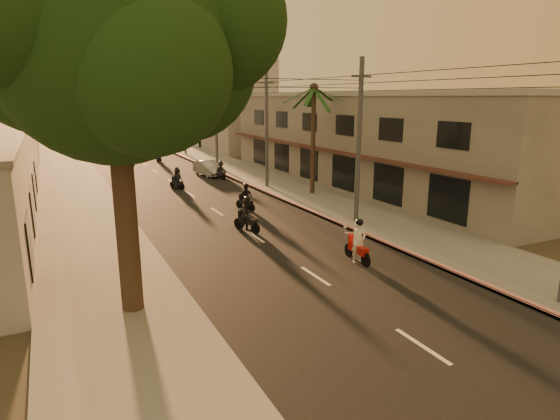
# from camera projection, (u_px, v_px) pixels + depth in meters

# --- Properties ---
(ground) EXTENTS (160.00, 160.00, 0.00)m
(ground) POSITION_uv_depth(u_px,v_px,m) (343.00, 295.00, 16.82)
(ground) COLOR #383023
(ground) RESTS_ON ground
(road) EXTENTS (10.00, 140.00, 0.02)m
(road) POSITION_uv_depth(u_px,v_px,m) (190.00, 194.00, 34.24)
(road) COLOR black
(road) RESTS_ON ground
(sidewalk_right) EXTENTS (5.00, 140.00, 0.12)m
(sidewalk_right) POSITION_uv_depth(u_px,v_px,m) (282.00, 185.00, 37.46)
(sidewalk_right) COLOR slate
(sidewalk_right) RESTS_ON ground
(sidewalk_left) EXTENTS (5.00, 140.00, 0.12)m
(sidewalk_left) POSITION_uv_depth(u_px,v_px,m) (80.00, 204.00, 30.99)
(sidewalk_left) COLOR slate
(sidewalk_left) RESTS_ON ground
(curb_stripe) EXTENTS (0.20, 60.00, 0.20)m
(curb_stripe) POSITION_uv_depth(u_px,v_px,m) (283.00, 199.00, 32.06)
(curb_stripe) COLOR red
(curb_stripe) RESTS_ON ground
(shophouse_row) EXTENTS (8.80, 34.20, 7.30)m
(shophouse_row) POSITION_uv_depth(u_px,v_px,m) (364.00, 139.00, 37.66)
(shophouse_row) COLOR gray
(shophouse_row) RESTS_ON ground
(distant_tower) EXTENTS (12.10, 12.10, 28.00)m
(distant_tower) POSITION_uv_depth(u_px,v_px,m) (225.00, 48.00, 69.22)
(distant_tower) COLOR #B7B5B2
(distant_tower) RESTS_ON ground
(broadleaf_tree) EXTENTS (9.60, 8.70, 12.10)m
(broadleaf_tree) POSITION_uv_depth(u_px,v_px,m) (125.00, 43.00, 13.84)
(broadleaf_tree) COLOR black
(broadleaf_tree) RESTS_ON ground
(palm_tree) EXTENTS (5.00, 5.00, 8.20)m
(palm_tree) POSITION_uv_depth(u_px,v_px,m) (314.00, 94.00, 32.53)
(palm_tree) COLOR black
(palm_tree) RESTS_ON ground
(utility_poles) EXTENTS (1.20, 48.26, 9.00)m
(utility_poles) POSITION_uv_depth(u_px,v_px,m) (266.00, 103.00, 35.38)
(utility_poles) COLOR #38383A
(utility_poles) RESTS_ON ground
(filler_right) EXTENTS (8.00, 14.00, 6.00)m
(filler_right) POSITION_uv_depth(u_px,v_px,m) (241.00, 128.00, 61.35)
(filler_right) COLOR #9E988F
(filler_right) RESTS_ON ground
(scooter_red) EXTENTS (0.78, 1.98, 1.95)m
(scooter_red) POSITION_uv_depth(u_px,v_px,m) (358.00, 243.00, 19.98)
(scooter_red) COLOR black
(scooter_red) RESTS_ON ground
(scooter_mid_a) EXTENTS (1.31, 1.87, 1.92)m
(scooter_mid_a) POSITION_uv_depth(u_px,v_px,m) (247.00, 216.00, 24.54)
(scooter_mid_a) COLOR black
(scooter_mid_a) RESTS_ON ground
(scooter_mid_b) EXTENTS (1.19, 1.73, 1.75)m
(scooter_mid_b) POSITION_uv_depth(u_px,v_px,m) (246.00, 198.00, 29.21)
(scooter_mid_b) COLOR black
(scooter_mid_b) RESTS_ON ground
(scooter_far_a) EXTENTS (1.17, 1.68, 1.74)m
(scooter_far_a) POSITION_uv_depth(u_px,v_px,m) (177.00, 179.00, 35.92)
(scooter_far_a) COLOR black
(scooter_far_a) RESTS_ON ground
(scooter_far_b) EXTENTS (1.14, 1.67, 1.64)m
(scooter_far_b) POSITION_uv_depth(u_px,v_px,m) (221.00, 171.00, 40.37)
(scooter_far_b) COLOR black
(scooter_far_b) RESTS_ON ground
(parked_car) EXTENTS (2.37, 4.43, 1.35)m
(parked_car) POSITION_uv_depth(u_px,v_px,m) (209.00, 168.00, 42.31)
(parked_car) COLOR #9EA1A6
(parked_car) RESTS_ON ground
(scooter_far_c) EXTENTS (1.11, 1.77, 1.78)m
(scooter_far_c) POSITION_uv_depth(u_px,v_px,m) (159.00, 155.00, 51.13)
(scooter_far_c) COLOR black
(scooter_far_c) RESTS_ON ground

